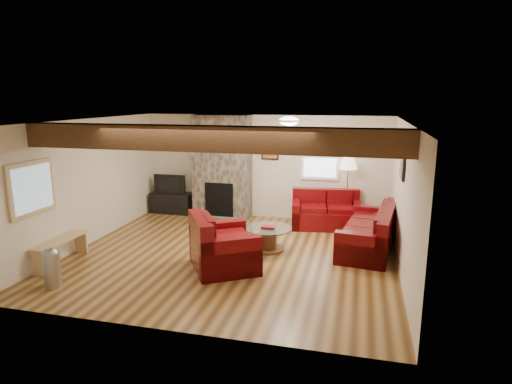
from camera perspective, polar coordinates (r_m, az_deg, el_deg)
room at (r=7.81m, az=-3.36°, el=0.22°), size 8.00×8.00×8.00m
oak_beam at (r=6.47m, az=-6.77°, el=7.10°), size 6.00×0.36×0.38m
chimney_breast at (r=10.45m, az=-4.57°, el=3.18°), size 1.40×0.67×2.50m
back_window at (r=10.13m, az=8.56°, el=4.67°), size 0.90×0.08×1.10m
hatch_window at (r=7.93m, az=-27.73°, el=0.45°), size 0.08×1.00×0.90m
ceiling_dome at (r=8.31m, az=4.42°, el=9.24°), size 0.40×0.40×0.18m
artwork_back at (r=10.29m, az=1.89°, el=5.77°), size 0.42×0.06×0.52m
artwork_right at (r=7.70m, az=18.87°, el=3.17°), size 0.06×0.55×0.42m
sofa_three at (r=8.62m, az=14.71°, el=-4.72°), size 1.19×2.26×0.83m
loveseat at (r=9.86m, az=9.36°, el=-2.32°), size 1.66×1.10×0.82m
armchair_red at (r=7.45m, az=-4.29°, el=-6.62°), size 1.49×1.54×0.95m
coffee_table at (r=8.35m, az=1.64°, el=-6.24°), size 0.93×0.93×0.48m
tv_cabinet at (r=11.18m, az=-11.15°, el=-1.40°), size 1.06×0.42×0.53m
television at (r=11.07m, az=-11.26°, el=1.13°), size 0.84×0.11×0.48m
floor_lamp at (r=9.96m, az=12.20°, el=3.35°), size 0.41×0.41×1.60m
pine_bench at (r=8.44m, az=-24.51°, el=-7.21°), size 0.28×1.21×0.45m
pedal_bin at (r=7.47m, az=-25.58°, el=-9.00°), size 0.35×0.35×0.66m
coal_bucket at (r=10.09m, az=-7.53°, el=-3.47°), size 0.32×0.32×0.30m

